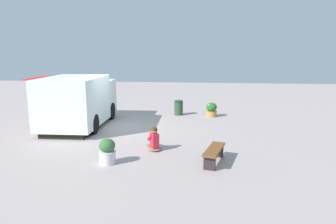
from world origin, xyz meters
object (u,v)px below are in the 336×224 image
(food_truck, at_px, (79,102))
(trash_bin, at_px, (179,107))
(planter_flowering_far, at_px, (107,151))
(person_customer, at_px, (154,141))
(planter_flowering_near, at_px, (212,110))
(plaza_bench, at_px, (214,152))

(food_truck, xyz_separation_m, trash_bin, (-4.23, -2.95, -0.69))
(planter_flowering_far, bearing_deg, person_customer, -129.48)
(food_truck, xyz_separation_m, person_customer, (-3.84, 3.04, -0.77))
(planter_flowering_near, relative_size, plaza_bench, 0.47)
(food_truck, relative_size, planter_flowering_near, 6.65)
(person_customer, relative_size, trash_bin, 1.04)
(planter_flowering_far, relative_size, plaza_bench, 0.51)
(planter_flowering_near, xyz_separation_m, planter_flowering_far, (3.31, 7.23, 0.03))
(food_truck, distance_m, planter_flowering_near, 6.59)
(food_truck, distance_m, trash_bin, 5.21)
(plaza_bench, bearing_deg, food_truck, -35.13)
(planter_flowering_far, height_order, plaza_bench, planter_flowering_far)
(food_truck, bearing_deg, trash_bin, -145.13)
(person_customer, height_order, planter_flowering_near, person_customer)
(planter_flowering_far, distance_m, plaza_bench, 3.22)
(planter_flowering_near, bearing_deg, trash_bin, -7.09)
(person_customer, height_order, plaza_bench, person_customer)
(person_customer, distance_m, plaza_bench, 2.27)
(food_truck, distance_m, person_customer, 4.96)
(food_truck, height_order, trash_bin, food_truck)
(planter_flowering_far, bearing_deg, trash_bin, -102.07)
(person_customer, relative_size, planter_flowering_far, 1.07)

